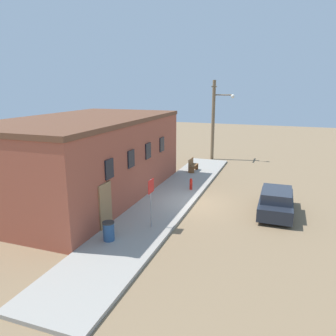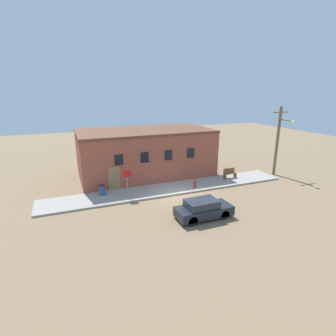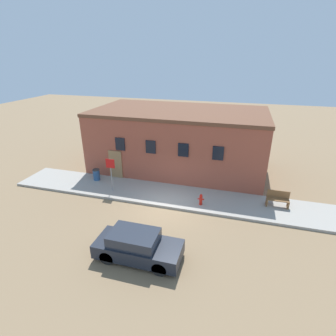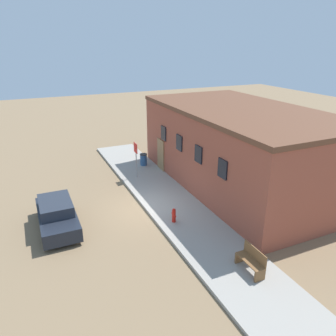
% 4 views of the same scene
% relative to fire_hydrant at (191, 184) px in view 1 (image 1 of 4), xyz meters
% --- Properties ---
extents(ground_plane, '(80.00, 80.00, 0.00)m').
position_rel_fire_hydrant_xyz_m(ground_plane, '(-2.03, -0.76, -0.50)').
color(ground_plane, '#846B4C').
extents(sidewalk, '(21.62, 2.95, 0.15)m').
position_rel_fire_hydrant_xyz_m(sidewalk, '(-2.03, 0.71, -0.43)').
color(sidewalk, '#9E998E').
rests_on(sidewalk, ground).
extents(brick_building, '(12.94, 6.93, 4.66)m').
position_rel_fire_hydrant_xyz_m(brick_building, '(-2.74, 5.59, 1.83)').
color(brick_building, '#9E4C38').
rests_on(brick_building, ground).
extents(fire_hydrant, '(0.38, 0.18, 0.71)m').
position_rel_fire_hydrant_xyz_m(fire_hydrant, '(0.00, 0.00, 0.00)').
color(fire_hydrant, red).
rests_on(fire_hydrant, sidewalk).
extents(stop_sign, '(0.61, 0.06, 2.23)m').
position_rel_fire_hydrant_xyz_m(stop_sign, '(-5.93, 0.20, 1.19)').
color(stop_sign, gray).
rests_on(stop_sign, sidewalk).
extents(bench, '(1.27, 0.44, 0.95)m').
position_rel_fire_hydrant_xyz_m(bench, '(4.39, 1.11, 0.08)').
color(bench, brown).
rests_on(bench, sidewalk).
extents(trash_bin, '(0.49, 0.49, 0.81)m').
position_rel_fire_hydrant_xyz_m(trash_bin, '(-7.77, 1.35, 0.05)').
color(trash_bin, '#2D517F').
rests_on(trash_bin, sidewalk).
extents(utility_pole, '(1.80, 1.91, 6.87)m').
position_rel_fire_hydrant_xyz_m(utility_pole, '(9.58, 0.65, 3.18)').
color(utility_pole, brown).
rests_on(utility_pole, ground).
extents(parked_car, '(3.86, 1.62, 1.33)m').
position_rel_fire_hydrant_xyz_m(parked_car, '(-2.02, -5.06, 0.14)').
color(parked_car, black).
rests_on(parked_car, ground).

